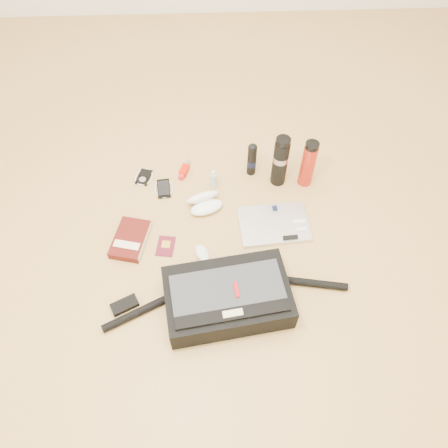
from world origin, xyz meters
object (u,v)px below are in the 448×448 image
(messenger_bag, at_px, (227,297))
(laptop, at_px, (274,224))
(book, at_px, (131,239))
(thermos_red, at_px, (308,164))
(thermos_black, at_px, (280,161))

(messenger_bag, relative_size, laptop, 3.04)
(book, distance_m, thermos_red, 0.90)
(laptop, distance_m, thermos_red, 0.34)
(messenger_bag, distance_m, laptop, 0.46)
(messenger_bag, relative_size, thermos_red, 3.86)
(thermos_black, bearing_deg, book, -154.41)
(messenger_bag, xyz_separation_m, laptop, (0.24, 0.39, -0.05))
(thermos_red, bearing_deg, thermos_black, 174.94)
(messenger_bag, xyz_separation_m, thermos_black, (0.28, 0.66, 0.08))
(book, bearing_deg, thermos_black, 38.96)
(book, height_order, thermos_red, thermos_red)
(thermos_black, bearing_deg, messenger_bag, -113.20)
(messenger_bag, xyz_separation_m, book, (-0.42, 0.32, -0.05))
(laptop, xyz_separation_m, thermos_red, (0.18, 0.26, 0.12))
(thermos_black, distance_m, thermos_red, 0.13)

